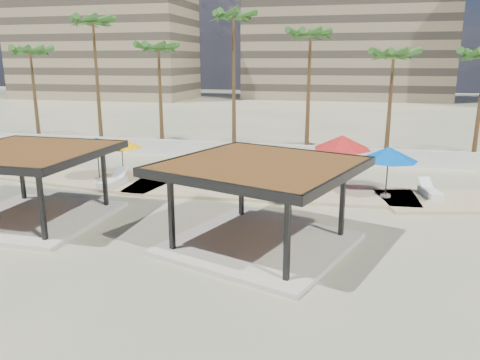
# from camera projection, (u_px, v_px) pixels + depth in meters

# --- Properties ---
(ground) EXTENTS (200.00, 200.00, 0.00)m
(ground) POSITION_uv_depth(u_px,v_px,m) (191.00, 233.00, 20.12)
(ground) COLOR #C8B684
(ground) RESTS_ON ground
(promenade) EXTENTS (44.45, 7.97, 0.24)m
(promenade) POSITION_uv_depth(u_px,v_px,m) (269.00, 189.00, 26.86)
(promenade) COLOR #C6B284
(promenade) RESTS_ON ground
(boundary_wall) EXTENTS (56.00, 0.30, 1.20)m
(boundary_wall) POSITION_uv_depth(u_px,v_px,m) (263.00, 152.00, 35.03)
(boundary_wall) COLOR silver
(boundary_wall) RESTS_ON ground
(building_west) EXTENTS (34.00, 16.00, 32.40)m
(building_west) POSITION_uv_depth(u_px,v_px,m) (102.00, 18.00, 90.07)
(building_west) COLOR #937F60
(building_west) RESTS_ON ground
(building_mid) EXTENTS (38.00, 16.00, 30.40)m
(building_mid) POSITION_uv_depth(u_px,v_px,m) (347.00, 23.00, 89.05)
(building_mid) COLOR #847259
(building_mid) RESTS_ON ground
(pavilion_central) EXTENTS (8.61, 8.61, 3.44)m
(pavilion_central) POSITION_uv_depth(u_px,v_px,m) (260.00, 197.00, 18.22)
(pavilion_central) COLOR beige
(pavilion_central) RESTS_ON ground
(pavilion_west) EXTENTS (6.68, 6.68, 3.36)m
(pavilion_west) POSITION_uv_depth(u_px,v_px,m) (29.00, 178.00, 21.27)
(pavilion_west) COLOR beige
(pavilion_west) RESTS_ON ground
(umbrella_b) EXTENTS (2.79, 2.79, 2.29)m
(umbrella_b) POSITION_uv_depth(u_px,v_px,m) (122.00, 143.00, 29.49)
(umbrella_b) COLOR beige
(umbrella_b) RESTS_ON promenade
(umbrella_c) EXTENTS (4.05, 4.05, 2.93)m
(umbrella_c) POSITION_uv_depth(u_px,v_px,m) (342.00, 142.00, 26.51)
(umbrella_c) COLOR beige
(umbrella_c) RESTS_ON promenade
(umbrella_d) EXTENTS (3.31, 3.31, 2.70)m
(umbrella_d) POSITION_uv_depth(u_px,v_px,m) (389.00, 154.00, 24.29)
(umbrella_d) COLOR beige
(umbrella_d) RESTS_ON promenade
(umbrella_f) EXTENTS (3.82, 3.82, 2.60)m
(umbrella_f) POSITION_uv_depth(u_px,v_px,m) (97.00, 143.00, 27.89)
(umbrella_f) COLOR beige
(umbrella_f) RESTS_ON promenade
(lounger_a) EXTENTS (0.89, 2.37, 0.88)m
(lounger_a) POSITION_uv_depth(u_px,v_px,m) (113.00, 182.00, 27.12)
(lounger_a) COLOR white
(lounger_a) RESTS_ON promenade
(lounger_b) EXTENTS (1.01, 2.22, 0.81)m
(lounger_b) POSITION_uv_depth(u_px,v_px,m) (284.00, 193.00, 24.81)
(lounger_b) COLOR white
(lounger_b) RESTS_ON promenade
(lounger_c) EXTENTS (1.17, 2.19, 0.79)m
(lounger_c) POSITION_uv_depth(u_px,v_px,m) (430.00, 192.00, 25.08)
(lounger_c) COLOR white
(lounger_c) RESTS_ON promenade
(palm_a) EXTENTS (3.00, 3.00, 8.85)m
(palm_a) POSITION_uv_depth(u_px,v_px,m) (30.00, 55.00, 40.31)
(palm_a) COLOR brown
(palm_a) RESTS_ON ground
(palm_b) EXTENTS (3.00, 3.00, 11.20)m
(palm_b) POSITION_uv_depth(u_px,v_px,m) (93.00, 27.00, 38.75)
(palm_b) COLOR brown
(palm_b) RESTS_ON ground
(palm_c) EXTENTS (3.00, 3.00, 9.06)m
(palm_c) POSITION_uv_depth(u_px,v_px,m) (159.00, 52.00, 37.28)
(palm_c) COLOR brown
(palm_c) RESTS_ON ground
(palm_d) EXTENTS (3.00, 3.00, 11.38)m
(palm_d) POSITION_uv_depth(u_px,v_px,m) (234.00, 22.00, 36.11)
(palm_d) COLOR brown
(palm_d) RESTS_ON ground
(palm_e) EXTENTS (3.00, 3.00, 9.95)m
(palm_e) POSITION_uv_depth(u_px,v_px,m) (310.00, 39.00, 34.57)
(palm_e) COLOR brown
(palm_e) RESTS_ON ground
(palm_f) EXTENTS (3.00, 3.00, 8.48)m
(palm_f) POSITION_uv_depth(u_px,v_px,m) (393.00, 58.00, 33.71)
(palm_f) COLOR brown
(palm_f) RESTS_ON ground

